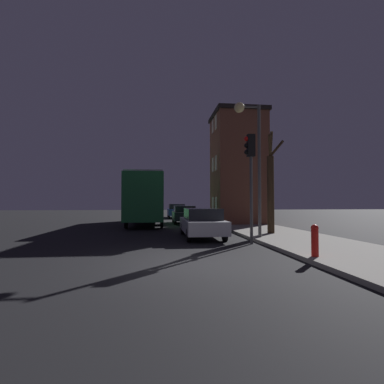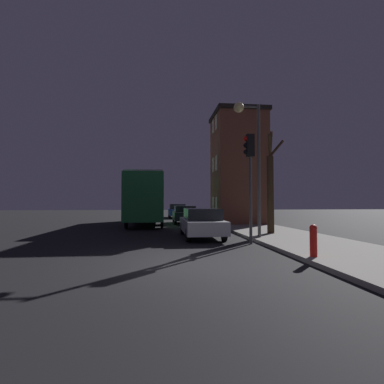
{
  "view_description": "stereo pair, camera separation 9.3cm",
  "coord_description": "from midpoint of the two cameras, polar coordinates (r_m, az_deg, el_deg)",
  "views": [
    {
      "loc": [
        -0.85,
        -8.01,
        1.65
      ],
      "look_at": [
        1.14,
        9.57,
        2.28
      ],
      "focal_mm": 28.0,
      "sensor_mm": 36.0,
      "label": 1
    },
    {
      "loc": [
        -0.76,
        -8.02,
        1.65
      ],
      "look_at": [
        1.14,
        9.57,
        2.28
      ],
      "focal_mm": 28.0,
      "sensor_mm": 36.0,
      "label": 2
    }
  ],
  "objects": [
    {
      "name": "ground_plane",
      "position": [
        8.22,
        -0.74,
        -13.62
      ],
      "size": [
        120.0,
        120.0,
        0.0
      ],
      "primitive_type": "plane",
      "color": "black"
    },
    {
      "name": "sidewalk",
      "position": [
        10.11,
        30.35,
        -10.78
      ],
      "size": [
        3.89,
        60.0,
        0.13
      ],
      "color": "slate",
      "rests_on": "ground"
    },
    {
      "name": "brick_building",
      "position": [
        23.26,
        8.57,
        4.68
      ],
      "size": [
        3.83,
        4.36,
        8.42
      ],
      "color": "brown",
      "rests_on": "sidewalk"
    },
    {
      "name": "streetlamp",
      "position": [
        13.72,
        10.84,
        9.55
      ],
      "size": [
        1.2,
        0.46,
        5.97
      ],
      "color": "#4C4C4C",
      "rests_on": "sidewalk"
    },
    {
      "name": "traffic_light",
      "position": [
        12.28,
        10.83,
        5.04
      ],
      "size": [
        0.43,
        0.24,
        4.4
      ],
      "color": "#4C4C4C",
      "rests_on": "ground"
    },
    {
      "name": "bare_tree",
      "position": [
        15.44,
        14.62,
        0.64
      ],
      "size": [
        1.18,
        1.13,
        4.99
      ],
      "color": "#382819",
      "rests_on": "sidewalk"
    },
    {
      "name": "bus",
      "position": [
        23.15,
        -8.82,
        -0.73
      ],
      "size": [
        2.48,
        10.72,
        3.64
      ],
      "color": "#1E6B33",
      "rests_on": "ground"
    },
    {
      "name": "car_near_lane",
      "position": [
        14.17,
        1.7,
        -5.81
      ],
      "size": [
        1.73,
        4.63,
        1.38
      ],
      "color": "#B7BABF",
      "rests_on": "ground"
    },
    {
      "name": "car_mid_lane",
      "position": [
        23.73,
        -1.64,
        -4.24
      ],
      "size": [
        1.74,
        4.24,
        1.4
      ],
      "color": "black",
      "rests_on": "ground"
    },
    {
      "name": "car_far_lane",
      "position": [
        32.54,
        -3.09,
        -3.56
      ],
      "size": [
        1.83,
        4.77,
        1.5
      ],
      "color": "navy",
      "rests_on": "ground"
    },
    {
      "name": "fire_hydrant",
      "position": [
        9.23,
        22.09,
        -8.4
      ],
      "size": [
        0.21,
        0.21,
        0.91
      ],
      "color": "red",
      "rests_on": "sidewalk"
    }
  ]
}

